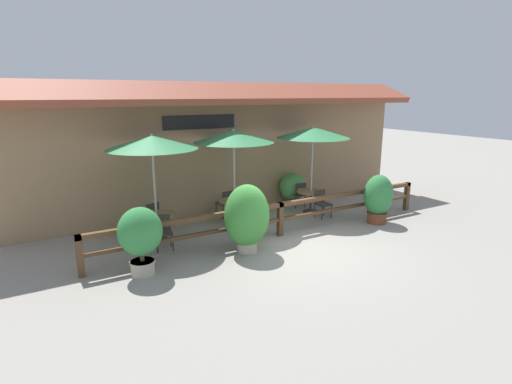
% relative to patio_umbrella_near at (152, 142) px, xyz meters
% --- Properties ---
extents(ground_plane, '(60.00, 60.00, 0.00)m').
position_rel_patio_umbrella_near_xyz_m(ground_plane, '(3.05, -2.44, -2.64)').
color(ground_plane, gray).
extents(building_facade, '(14.28, 1.49, 4.23)m').
position_rel_patio_umbrella_near_xyz_m(building_facade, '(3.05, 1.66, -0.48)').
color(building_facade, '#997A56').
rests_on(building_facade, ground).
extents(patio_railing, '(10.40, 0.14, 0.95)m').
position_rel_patio_umbrella_near_xyz_m(patio_railing, '(3.05, -1.39, -1.95)').
color(patio_railing, brown).
rests_on(patio_railing, ground).
extents(patio_umbrella_near, '(2.35, 2.35, 2.86)m').
position_rel_patio_umbrella_near_xyz_m(patio_umbrella_near, '(0.00, 0.00, 0.00)').
color(patio_umbrella_near, '#B7B2A8').
rests_on(patio_umbrella_near, ground).
extents(dining_table_near, '(0.95, 0.95, 0.73)m').
position_rel_patio_umbrella_near_xyz_m(dining_table_near, '(-0.00, 0.00, -2.06)').
color(dining_table_near, olive).
rests_on(dining_table_near, ground).
extents(chair_near_streetside, '(0.49, 0.49, 0.88)m').
position_rel_patio_umbrella_near_xyz_m(chair_near_streetside, '(-0.04, -0.71, -2.15)').
color(chair_near_streetside, '#332D28').
rests_on(chair_near_streetside, ground).
extents(chair_near_wallside, '(0.51, 0.51, 0.88)m').
position_rel_patio_umbrella_near_xyz_m(chair_near_wallside, '(0.04, 0.71, -2.15)').
color(chair_near_wallside, '#332D28').
rests_on(chair_near_wallside, ground).
extents(patio_umbrella_middle, '(2.35, 2.35, 2.86)m').
position_rel_patio_umbrella_near_xyz_m(patio_umbrella_middle, '(2.46, 0.23, 0.00)').
color(patio_umbrella_middle, '#B7B2A8').
rests_on(patio_umbrella_middle, ground).
extents(dining_table_middle, '(0.95, 0.95, 0.73)m').
position_rel_patio_umbrella_near_xyz_m(dining_table_middle, '(2.46, 0.23, -2.06)').
color(dining_table_middle, olive).
rests_on(dining_table_middle, ground).
extents(chair_middle_streetside, '(0.43, 0.43, 0.88)m').
position_rel_patio_umbrella_near_xyz_m(chair_middle_streetside, '(2.42, -0.47, -2.15)').
color(chair_middle_streetside, '#332D28').
rests_on(chair_middle_streetside, ground).
extents(chair_middle_wallside, '(0.49, 0.49, 0.88)m').
position_rel_patio_umbrella_near_xyz_m(chair_middle_wallside, '(2.49, 0.93, -2.15)').
color(chair_middle_wallside, '#332D28').
rests_on(chair_middle_wallside, ground).
extents(patio_umbrella_far, '(2.35, 2.35, 2.86)m').
position_rel_patio_umbrella_near_xyz_m(patio_umbrella_far, '(5.22, 0.05, 0.00)').
color(patio_umbrella_far, '#B7B2A8').
rests_on(patio_umbrella_far, ground).
extents(dining_table_far, '(0.95, 0.95, 0.73)m').
position_rel_patio_umbrella_near_xyz_m(dining_table_far, '(5.22, 0.05, -2.06)').
color(dining_table_far, olive).
rests_on(dining_table_far, ground).
extents(chair_far_streetside, '(0.42, 0.42, 0.88)m').
position_rel_patio_umbrella_near_xyz_m(chair_far_streetside, '(5.14, -0.62, -2.15)').
color(chair_far_streetside, '#332D28').
rests_on(chair_far_streetside, ground).
extents(chair_far_wallside, '(0.45, 0.45, 0.88)m').
position_rel_patio_umbrella_near_xyz_m(chair_far_wallside, '(5.21, 0.72, -2.15)').
color(chair_far_wallside, '#332D28').
rests_on(chair_far_wallside, ground).
extents(potted_plant_entrance_palm, '(1.13, 1.02, 1.73)m').
position_rel_patio_umbrella_near_xyz_m(potted_plant_entrance_palm, '(1.69, -1.95, -1.73)').
color(potted_plant_entrance_palm, '#B7AD99').
rests_on(potted_plant_entrance_palm, ground).
extents(potted_plant_corner_fern, '(0.91, 0.82, 1.49)m').
position_rel_patio_umbrella_near_xyz_m(potted_plant_corner_fern, '(6.26, -1.90, -1.86)').
color(potted_plant_corner_fern, brown).
rests_on(potted_plant_corner_fern, ground).
extents(potted_plant_tall_tropical, '(0.95, 0.86, 1.52)m').
position_rel_patio_umbrella_near_xyz_m(potted_plant_tall_tropical, '(-0.90, -1.93, -1.74)').
color(potted_plant_tall_tropical, '#B7AD99').
rests_on(potted_plant_tall_tropical, ground).
extents(potted_plant_broad_leaf, '(0.95, 0.86, 1.13)m').
position_rel_patio_umbrella_near_xyz_m(potted_plant_broad_leaf, '(5.23, 1.11, -2.04)').
color(potted_plant_broad_leaf, brown).
rests_on(potted_plant_broad_leaf, ground).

